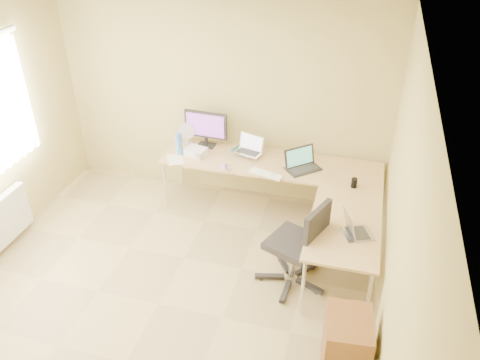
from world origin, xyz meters
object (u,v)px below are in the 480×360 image
(monitor, at_px, (206,129))
(cabinet, at_px, (346,347))
(desk_return, at_px, (341,252))
(desk_fan, at_px, (188,134))
(keyboard, at_px, (266,174))
(laptop_return, at_px, (359,226))
(water_bottle, at_px, (179,144))
(desk_main, at_px, (270,188))
(mug, at_px, (199,156))
(laptop_center, at_px, (249,145))
(laptop_black, at_px, (304,160))
(office_chair, at_px, (294,243))

(monitor, xyz_separation_m, cabinet, (2.00, -2.38, -0.61))
(desk_return, relative_size, desk_fan, 4.83)
(keyboard, distance_m, laptop_return, 1.38)
(water_bottle, bearing_deg, desk_return, -23.07)
(desk_main, xyz_separation_m, monitor, (-0.88, 0.20, 0.60))
(desk_main, bearing_deg, mug, -168.70)
(water_bottle, bearing_deg, mug, -13.23)
(laptop_center, xyz_separation_m, mug, (-0.56, -0.24, -0.11))
(laptop_center, bearing_deg, keyboard, -35.44)
(monitor, height_order, laptop_black, monitor)
(desk_return, xyz_separation_m, cabinet, (0.15, -1.19, -0.01))
(keyboard, bearing_deg, desk_fan, 174.01)
(monitor, distance_m, cabinet, 3.17)
(laptop_return, bearing_deg, office_chair, 67.46)
(desk_return, distance_m, mug, 2.05)
(laptop_center, bearing_deg, laptop_return, -26.13)
(desk_return, relative_size, office_chair, 1.25)
(mug, bearing_deg, laptop_return, -26.34)
(desk_fan, distance_m, office_chair, 2.14)
(monitor, bearing_deg, desk_fan, -178.31)
(laptop_return, bearing_deg, desk_main, 20.23)
(desk_return, distance_m, laptop_center, 1.74)
(laptop_center, xyz_separation_m, office_chair, (0.79, -1.22, -0.38))
(laptop_black, relative_size, office_chair, 0.38)
(keyboard, xyz_separation_m, water_bottle, (-1.14, 0.19, 0.13))
(desk_main, height_order, cabinet, desk_main)
(desk_return, distance_m, laptop_black, 1.20)
(keyboard, bearing_deg, cabinet, -42.03)
(laptop_return, bearing_deg, monitor, 32.14)
(desk_return, height_order, desk_fan, desk_fan)
(water_bottle, height_order, office_chair, office_chair)
(desk_main, distance_m, laptop_black, 0.64)
(desk_main, xyz_separation_m, desk_return, (0.98, -1.00, 0.00))
(cabinet, bearing_deg, keyboard, 114.34)
(laptop_return, bearing_deg, cabinet, 157.24)
(laptop_center, height_order, mug, laptop_center)
(monitor, bearing_deg, desk_main, -10.07)
(mug, bearing_deg, office_chair, -36.07)
(desk_return, relative_size, laptop_return, 4.15)
(keyboard, bearing_deg, water_bottle, -172.01)
(laptop_center, height_order, water_bottle, water_bottle)
(desk_fan, relative_size, office_chair, 0.26)
(desk_return, height_order, mug, mug)
(laptop_return, distance_m, cabinet, 1.15)
(mug, bearing_deg, monitor, 94.32)
(laptop_black, xyz_separation_m, desk_fan, (-1.53, 0.26, 0.01))
(monitor, distance_m, office_chair, 1.98)
(laptop_center, bearing_deg, laptop_black, 3.68)
(monitor, height_order, cabinet, monitor)
(desk_return, xyz_separation_m, laptop_black, (-0.57, 0.94, 0.49))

